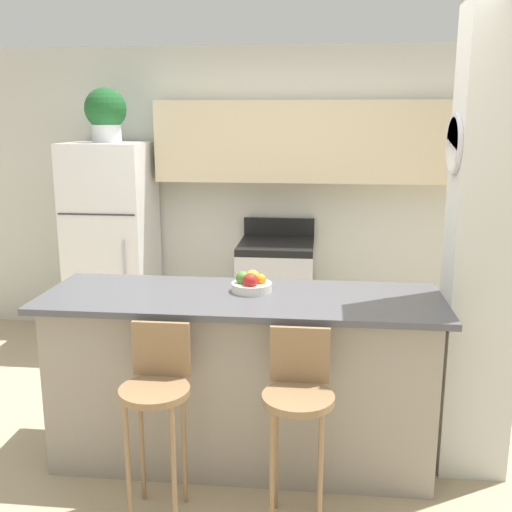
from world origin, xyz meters
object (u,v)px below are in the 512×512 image
at_px(refrigerator, 113,244).
at_px(stove_range, 276,293).
at_px(bar_stool_right, 298,400).
at_px(potted_plant_on_fridge, 106,113).
at_px(fruit_bowl, 251,284).
at_px(bar_stool_left, 157,393).

distance_m(refrigerator, stove_range, 1.49).
distance_m(bar_stool_right, potted_plant_on_fridge, 3.19).
relative_size(refrigerator, stove_range, 1.63).
bearing_deg(fruit_bowl, potted_plant_on_fridge, 129.46).
bearing_deg(bar_stool_right, bar_stool_left, 180.00).
height_order(refrigerator, bar_stool_right, refrigerator).
relative_size(refrigerator, bar_stool_left, 1.81).
bearing_deg(stove_range, fruit_bowl, -90.40).
distance_m(stove_range, bar_stool_left, 2.40).
relative_size(bar_stool_left, bar_stool_right, 1.00).
distance_m(bar_stool_right, fruit_bowl, 0.78).
bearing_deg(fruit_bowl, refrigerator, 129.46).
distance_m(stove_range, fruit_bowl, 1.84).
bearing_deg(fruit_bowl, bar_stool_right, -64.10).
height_order(refrigerator, bar_stool_left, refrigerator).
bearing_deg(refrigerator, bar_stool_right, -53.70).
relative_size(refrigerator, bar_stool_right, 1.81).
bearing_deg(fruit_bowl, stove_range, 89.60).
xyz_separation_m(refrigerator, fruit_bowl, (1.42, -1.72, 0.16)).
bearing_deg(refrigerator, potted_plant_on_fridge, 116.16).
bearing_deg(stove_range, bar_stool_right, -83.12).
xyz_separation_m(stove_range, bar_stool_right, (0.28, -2.36, 0.18)).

